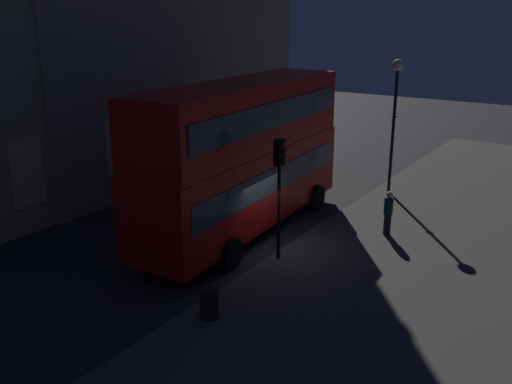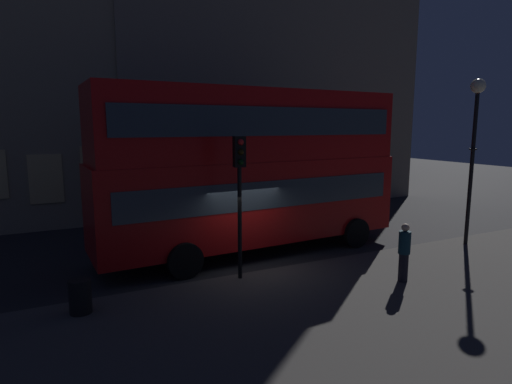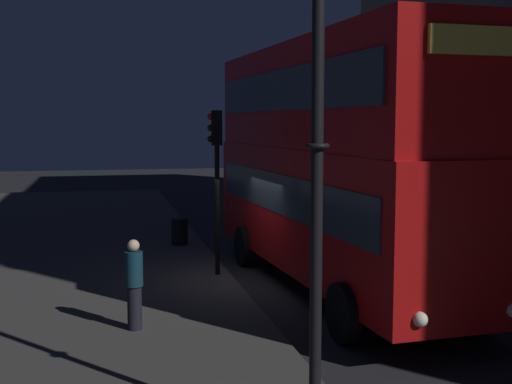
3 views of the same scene
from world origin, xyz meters
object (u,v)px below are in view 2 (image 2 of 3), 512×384
at_px(double_decker_bus, 252,164).
at_px(litter_bin, 80,296).
at_px(pedestrian, 404,252).
at_px(traffic_light_near_kerb, 240,178).
at_px(street_lamp, 475,125).

distance_m(double_decker_bus, litter_bin, 7.04).
bearing_deg(litter_bin, double_decker_bus, 26.51).
height_order(pedestrian, litter_bin, pedestrian).
bearing_deg(pedestrian, traffic_light_near_kerb, 124.42).
distance_m(street_lamp, litter_bin, 13.89).
bearing_deg(traffic_light_near_kerb, street_lamp, 4.41).
xyz_separation_m(traffic_light_near_kerb, pedestrian, (4.05, -2.23, -2.06)).
relative_size(double_decker_bus, traffic_light_near_kerb, 2.72).
relative_size(pedestrian, litter_bin, 2.05).
bearing_deg(street_lamp, pedestrian, -159.85).
relative_size(traffic_light_near_kerb, street_lamp, 0.68).
bearing_deg(pedestrian, litter_bin, 141.10).
xyz_separation_m(double_decker_bus, pedestrian, (2.49, -4.71, -2.17)).
bearing_deg(pedestrian, double_decker_bus, 91.13).
bearing_deg(traffic_light_near_kerb, litter_bin, -167.25).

